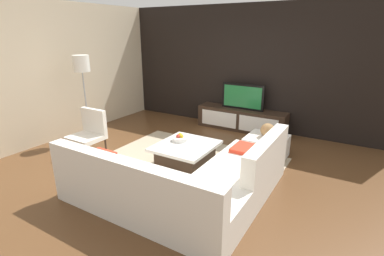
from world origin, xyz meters
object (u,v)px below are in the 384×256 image
at_px(fruit_bowl, 180,138).
at_px(floor_lamp, 82,69).
at_px(accent_chair_near, 90,131).
at_px(television, 243,97).
at_px(sectional_couch, 186,183).
at_px(media_console, 241,119).
at_px(ottoman, 266,147).
at_px(decorative_ball, 268,130).
at_px(coffee_table, 186,154).

bearing_deg(fruit_bowl, floor_lamp, -177.08).
bearing_deg(accent_chair_near, floor_lamp, 147.84).
xyz_separation_m(television, sectional_couch, (0.52, -3.28, -0.50)).
distance_m(media_console, fruit_bowl, 2.22).
xyz_separation_m(television, floor_lamp, (-2.50, -2.31, 0.70)).
distance_m(floor_lamp, ottoman, 3.87).
distance_m(floor_lamp, decorative_ball, 3.77).
bearing_deg(coffee_table, ottoman, 43.28).
bearing_deg(media_console, fruit_bowl, -97.27).
bearing_deg(coffee_table, accent_chair_near, -162.33).
height_order(coffee_table, decorative_ball, decorative_ball).
bearing_deg(fruit_bowl, ottoman, 36.07).
xyz_separation_m(media_console, fruit_bowl, (-0.28, -2.20, 0.18)).
xyz_separation_m(television, accent_chair_near, (-1.82, -2.84, -0.30)).
bearing_deg(floor_lamp, ottoman, 16.55).
bearing_deg(decorative_ball, ottoman, 0.00).
relative_size(floor_lamp, decorative_ball, 6.95).
bearing_deg(accent_chair_near, decorative_ball, 35.16).
relative_size(media_console, coffee_table, 2.04).
bearing_deg(coffee_table, sectional_couch, -57.62).
relative_size(ottoman, decorative_ball, 2.76).
bearing_deg(ottoman, floor_lamp, -163.45).
relative_size(coffee_table, ottoman, 1.45).
distance_m(television, ottoman, 1.72).
distance_m(television, floor_lamp, 3.48).
bearing_deg(ottoman, accent_chair_near, -150.75).
distance_m(media_console, coffee_table, 2.30).
xyz_separation_m(coffee_table, decorative_ball, (1.09, 1.03, 0.33)).
xyz_separation_m(accent_chair_near, ottoman, (2.81, 1.57, -0.29)).
bearing_deg(television, sectional_couch, -80.92).
bearing_deg(decorative_ball, floor_lamp, -163.45).
bearing_deg(media_console, ottoman, -52.10).
relative_size(sectional_couch, fruit_bowl, 8.90).
bearing_deg(accent_chair_near, sectional_couch, -4.64).
height_order(media_console, sectional_couch, sectional_couch).
relative_size(television, sectional_couch, 0.40).
height_order(media_console, ottoman, media_console).
height_order(accent_chair_near, ottoman, accent_chair_near).
bearing_deg(accent_chair_near, media_console, 63.29).
distance_m(sectional_couch, floor_lamp, 3.40).
bearing_deg(sectional_couch, media_console, 99.08).
relative_size(coffee_table, decorative_ball, 4.00).
height_order(floor_lamp, decorative_ball, floor_lamp).
height_order(sectional_couch, floor_lamp, floor_lamp).
height_order(ottoman, fruit_bowl, fruit_bowl).
height_order(accent_chair_near, decorative_ball, accent_chair_near).
bearing_deg(sectional_couch, coffee_table, 122.38).
bearing_deg(ottoman, coffee_table, -136.72).
distance_m(coffee_table, fruit_bowl, 0.31).
distance_m(sectional_couch, ottoman, 2.07).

